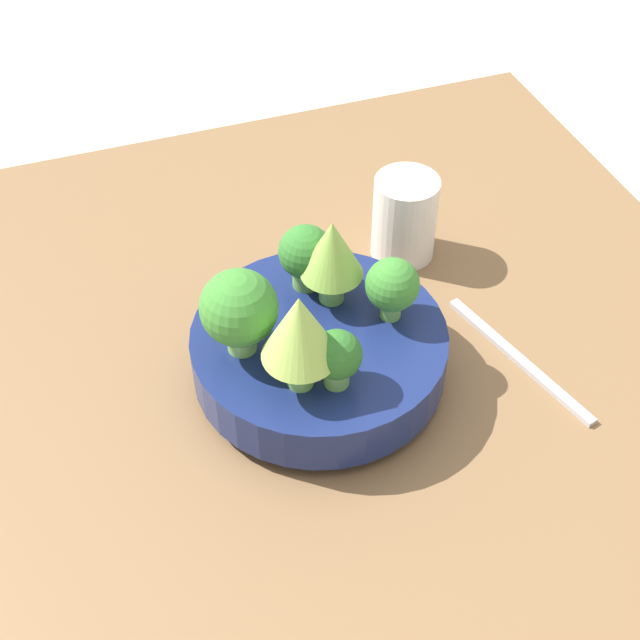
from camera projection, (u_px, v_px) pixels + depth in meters
The scene contains 11 objects.
ground_plane at pixel (355, 392), 0.90m from camera, with size 6.00×6.00×0.00m, color beige.
table at pixel (356, 380), 0.89m from camera, with size 0.92×0.83×0.04m.
bowl at pixel (320, 354), 0.84m from camera, with size 0.24×0.24×0.06m.
romanesco_piece_far at pixel (299, 330), 0.73m from camera, with size 0.07×0.07×0.10m.
broccoli_floret_back at pixel (239, 309), 0.78m from camera, with size 0.07×0.07×0.09m.
broccoli_floret_left at pixel (337, 357), 0.76m from camera, with size 0.04×0.04×0.06m.
broccoli_floret_right at pixel (306, 254), 0.84m from camera, with size 0.05×0.05×0.07m.
broccoli_floret_front at pixel (391, 283), 0.82m from camera, with size 0.05×0.05×0.06m.
romanesco_piece_near at pixel (332, 252), 0.81m from camera, with size 0.06×0.06×0.09m.
cup at pixel (405, 218), 0.96m from camera, with size 0.07×0.07×0.10m.
fork at pixel (519, 359), 0.88m from camera, with size 0.19×0.06×0.01m.
Camera 1 is at (-0.54, 0.23, 0.69)m, focal length 50.00 mm.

